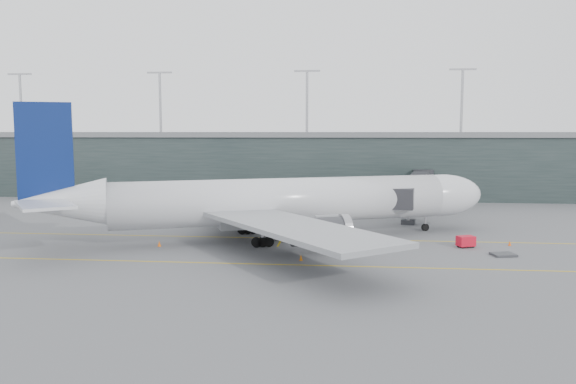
# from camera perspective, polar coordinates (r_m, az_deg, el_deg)

# --- Properties ---
(ground) EXTENTS (320.00, 320.00, 0.00)m
(ground) POSITION_cam_1_polar(r_m,az_deg,el_deg) (85.64, -3.62, -4.15)
(ground) COLOR #525256
(ground) RESTS_ON ground
(taxiline_a) EXTENTS (160.00, 0.25, 0.02)m
(taxiline_a) POSITION_cam_1_polar(r_m,az_deg,el_deg) (81.76, -4.08, -4.64)
(taxiline_a) COLOR gold
(taxiline_a) RESTS_ON ground
(taxiline_b) EXTENTS (160.00, 0.25, 0.02)m
(taxiline_b) POSITION_cam_1_polar(r_m,az_deg,el_deg) (66.40, -6.45, -7.20)
(taxiline_b) COLOR gold
(taxiline_b) RESTS_ON ground
(taxiline_lead_main) EXTENTS (0.25, 60.00, 0.02)m
(taxiline_lead_main) POSITION_cam_1_polar(r_m,az_deg,el_deg) (104.62, 0.87, -2.25)
(taxiline_lead_main) COLOR gold
(taxiline_lead_main) RESTS_ON ground
(terminal) EXTENTS (240.00, 36.00, 29.00)m
(terminal) POSITION_cam_1_polar(r_m,az_deg,el_deg) (142.00, 0.17, 3.06)
(terminal) COLOR #1E2A29
(terminal) RESTS_ON ground
(main_aircraft) EXTENTS (65.08, 60.15, 19.00)m
(main_aircraft) POSITION_cam_1_polar(r_m,az_deg,el_deg) (79.84, -0.87, -1.02)
(main_aircraft) COLOR silver
(main_aircraft) RESTS_ON ground
(jet_bridge) EXTENTS (13.22, 46.55, 7.15)m
(jet_bridge) POSITION_cam_1_polar(r_m,az_deg,el_deg) (109.32, 12.26, 0.80)
(jet_bridge) COLOR #26262B
(jet_bridge) RESTS_ON ground
(gse_cart) EXTENTS (2.60, 2.15, 1.52)m
(gse_cart) POSITION_cam_1_polar(r_m,az_deg,el_deg) (78.31, 17.61, -4.77)
(gse_cart) COLOR red
(gse_cart) RESTS_ON ground
(baggage_dolly) EXTENTS (3.16, 2.76, 0.27)m
(baggage_dolly) POSITION_cam_1_polar(r_m,az_deg,el_deg) (74.75, 21.03, -5.94)
(baggage_dolly) COLOR #313236
(baggage_dolly) RESTS_ON ground
(uld_a) EXTENTS (2.42, 2.15, 1.86)m
(uld_a) POSITION_cam_1_polar(r_m,az_deg,el_deg) (96.19, -6.15, -2.44)
(uld_a) COLOR #35363A
(uld_a) RESTS_ON ground
(uld_b) EXTENTS (1.92, 1.60, 1.61)m
(uld_b) POSITION_cam_1_polar(r_m,az_deg,el_deg) (97.57, -3.78, -2.38)
(uld_b) COLOR #35363A
(uld_b) RESTS_ON ground
(uld_c) EXTENTS (2.27, 1.93, 1.85)m
(uld_c) POSITION_cam_1_polar(r_m,az_deg,el_deg) (96.62, -1.68, -2.37)
(uld_c) COLOR #35363A
(uld_c) RESTS_ON ground
(cone_nose) EXTENTS (0.43, 0.43, 0.68)m
(cone_nose) POSITION_cam_1_polar(r_m,az_deg,el_deg) (81.50, 21.60, -4.86)
(cone_nose) COLOR #F2500D
(cone_nose) RESTS_ON ground
(cone_wing_stbd) EXTENTS (0.43, 0.43, 0.69)m
(cone_wing_stbd) POSITION_cam_1_polar(r_m,az_deg,el_deg) (67.33, 1.33, -6.68)
(cone_wing_stbd) COLOR #CB620B
(cone_wing_stbd) RESTS_ON ground
(cone_wing_port) EXTENTS (0.39, 0.39, 0.62)m
(cone_wing_port) POSITION_cam_1_polar(r_m,az_deg,el_deg) (94.84, 3.77, -2.95)
(cone_wing_port) COLOR #FF420E
(cone_wing_port) RESTS_ON ground
(cone_tail) EXTENTS (0.47, 0.47, 0.75)m
(cone_tail) POSITION_cam_1_polar(r_m,az_deg,el_deg) (77.33, -12.94, -5.13)
(cone_tail) COLOR #F1600D
(cone_tail) RESTS_ON ground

